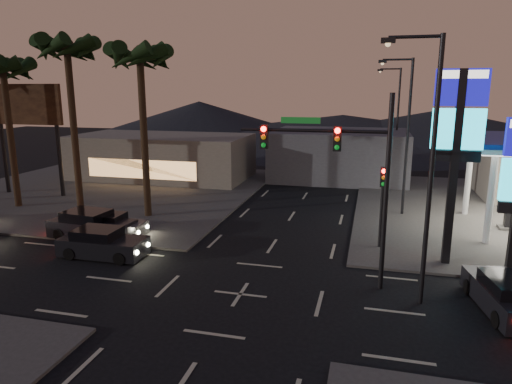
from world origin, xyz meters
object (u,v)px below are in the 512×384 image
(car_lane_b_mid, at_px, (91,226))
(suv_station, at_px, (507,295))
(pylon_sign_tall, at_px, (458,129))
(traffic_signal_mast, at_px, (343,163))
(car_lane_a_front, at_px, (102,244))
(car_lane_b_front, at_px, (110,226))

(car_lane_b_mid, bearing_deg, suv_station, -10.58)
(pylon_sign_tall, bearing_deg, traffic_signal_mast, -143.48)
(pylon_sign_tall, xyz_separation_m, car_lane_a_front, (-16.34, -3.05, -5.74))
(car_lane_a_front, bearing_deg, car_lane_b_mid, 132.92)
(car_lane_b_mid, bearing_deg, traffic_signal_mast, -11.52)
(pylon_sign_tall, relative_size, car_lane_b_mid, 1.83)
(suv_station, bearing_deg, traffic_signal_mast, 171.50)
(car_lane_b_mid, bearing_deg, car_lane_a_front, -47.08)
(traffic_signal_mast, distance_m, car_lane_b_mid, 14.76)
(suv_station, bearing_deg, pylon_sign_tall, 108.69)
(traffic_signal_mast, distance_m, car_lane_a_front, 12.47)
(car_lane_b_front, bearing_deg, traffic_signal_mast, -14.46)
(car_lane_b_mid, bearing_deg, pylon_sign_tall, 2.18)
(car_lane_a_front, distance_m, suv_station, 17.90)
(car_lane_b_front, distance_m, suv_station, 19.68)
(traffic_signal_mast, relative_size, car_lane_b_front, 1.96)
(traffic_signal_mast, distance_m, suv_station, 7.80)
(pylon_sign_tall, height_order, traffic_signal_mast, pylon_sign_tall)
(car_lane_b_front, bearing_deg, car_lane_b_mid, -146.40)
(pylon_sign_tall, height_order, car_lane_b_mid, pylon_sign_tall)
(traffic_signal_mast, relative_size, car_lane_b_mid, 1.63)
(traffic_signal_mast, bearing_deg, car_lane_a_front, 177.71)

